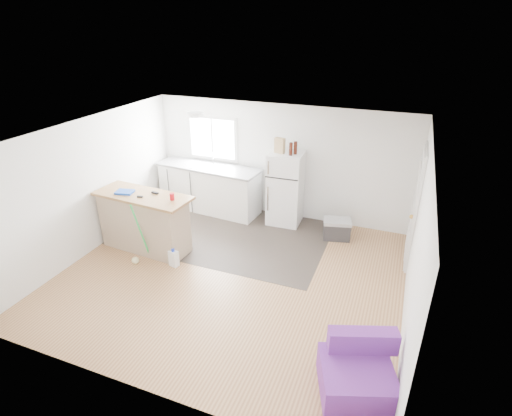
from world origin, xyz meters
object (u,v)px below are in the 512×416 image
(red_cup, at_px, (172,197))
(blue_tray, at_px, (125,192))
(cooler, at_px, (337,229))
(mop, at_px, (137,251))
(refrigerator, at_px, (285,189))
(bottle_left, at_px, (291,149))
(cardboard_box, at_px, (280,145))
(bottle_right, at_px, (295,148))
(kitchen_cabinets, at_px, (210,188))
(peninsula, at_px, (145,221))
(purple_seat, at_px, (357,373))
(cleaner_jug, at_px, (174,258))

(red_cup, relative_size, blue_tray, 0.40)
(cooler, relative_size, mop, 0.51)
(refrigerator, distance_m, mop, 3.17)
(cooler, distance_m, mop, 3.77)
(bottle_left, bearing_deg, blue_tray, -142.71)
(cooler, relative_size, cardboard_box, 2.00)
(cardboard_box, height_order, bottle_right, cardboard_box)
(refrigerator, xyz_separation_m, red_cup, (-1.43, -1.96, 0.40))
(kitchen_cabinets, relative_size, red_cup, 19.61)
(blue_tray, bearing_deg, bottle_right, 38.09)
(peninsula, relative_size, red_cup, 15.28)
(purple_seat, bearing_deg, red_cup, 133.34)
(cleaner_jug, distance_m, bottle_left, 3.00)
(kitchen_cabinets, distance_m, mop, 2.45)
(cooler, height_order, cardboard_box, cardboard_box)
(cleaner_jug, bearing_deg, kitchen_cabinets, 114.08)
(bottle_right, bearing_deg, mop, -130.73)
(cooler, xyz_separation_m, red_cup, (-2.60, -1.65, 0.95))
(kitchen_cabinets, xyz_separation_m, cardboard_box, (1.61, -0.02, 1.14))
(purple_seat, height_order, cardboard_box, cardboard_box)
(kitchen_cabinets, height_order, red_cup, kitchen_cabinets)
(kitchen_cabinets, xyz_separation_m, cooler, (2.91, -0.28, -0.32))
(blue_tray, bearing_deg, purple_seat, -21.44)
(cleaner_jug, distance_m, cardboard_box, 2.96)
(refrigerator, xyz_separation_m, bottle_left, (0.11, -0.11, 0.88))
(blue_tray, bearing_deg, red_cup, 3.03)
(cardboard_box, bearing_deg, refrigerator, 15.94)
(mop, bearing_deg, refrigerator, 56.67)
(mop, relative_size, red_cup, 9.84)
(cooler, bearing_deg, refrigerator, 151.33)
(cooler, distance_m, bottle_left, 1.79)
(bottle_left, bearing_deg, red_cup, -129.81)
(purple_seat, height_order, mop, mop)
(kitchen_cabinets, distance_m, purple_seat, 5.33)
(refrigerator, xyz_separation_m, bottle_right, (0.17, -0.00, 0.88))
(kitchen_cabinets, relative_size, cooler, 3.93)
(peninsula, height_order, refrigerator, refrigerator)
(purple_seat, bearing_deg, blue_tray, 139.14)
(mop, distance_m, cardboard_box, 3.33)
(red_cup, distance_m, bottle_right, 2.57)
(red_cup, distance_m, blue_tray, 0.96)
(refrigerator, relative_size, purple_seat, 1.49)
(refrigerator, bearing_deg, bottle_right, -2.92)
(peninsula, bearing_deg, bottle_left, 44.66)
(peninsula, height_order, cooler, peninsula)
(peninsula, xyz_separation_m, mop, (0.14, -0.49, -0.32))
(purple_seat, bearing_deg, bottle_left, 98.65)
(peninsula, distance_m, refrigerator, 2.86)
(cleaner_jug, bearing_deg, bottle_right, 70.36)
(kitchen_cabinets, height_order, purple_seat, kitchen_cabinets)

